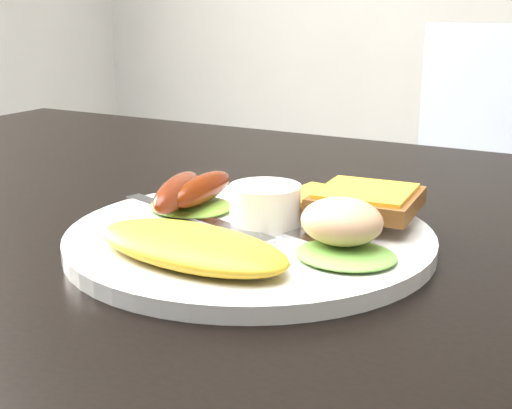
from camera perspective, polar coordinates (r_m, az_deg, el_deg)
dining_table at (r=0.69m, az=-4.94°, el=-1.76°), size 1.20×0.80×0.04m
dining_chair at (r=1.50m, az=17.34°, el=-3.71°), size 0.41×0.41×0.04m
plate at (r=0.57m, az=-0.49°, el=-2.75°), size 0.29×0.29×0.01m
lettuce_left at (r=0.63m, az=-5.26°, el=-0.13°), size 0.09×0.08×0.01m
lettuce_right at (r=0.51m, az=7.18°, el=-4.02°), size 0.08×0.07×0.01m
omelette at (r=0.51m, az=-5.23°, el=-3.33°), size 0.17×0.09×0.02m
sausage_a at (r=0.61m, az=-6.32°, el=1.03°), size 0.06×0.11×0.03m
sausage_b at (r=0.62m, az=-4.29°, el=1.28°), size 0.03×0.10×0.02m
ramekin at (r=0.58m, az=0.74°, el=-0.08°), size 0.07×0.07×0.03m
toast_a at (r=0.62m, az=5.45°, el=-0.06°), size 0.08×0.08×0.01m
toast_b at (r=0.59m, az=8.81°, el=0.27°), size 0.09×0.09×0.01m
potato_salad at (r=0.52m, az=6.87°, el=-1.33°), size 0.08×0.08×0.03m
fork at (r=0.60m, az=-4.94°, el=-1.04°), size 0.18×0.06×0.00m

